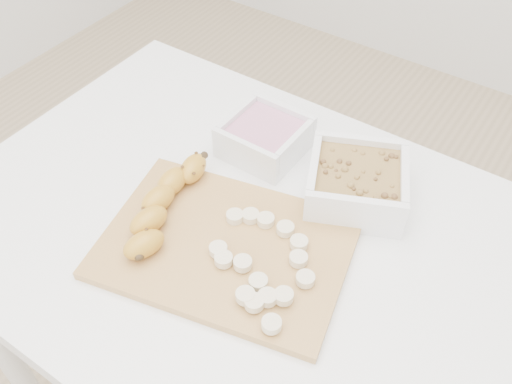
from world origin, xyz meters
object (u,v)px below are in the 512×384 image
Objects in this scene: bowl_granola at (357,182)px; cutting_board at (226,246)px; bowl_yogurt at (265,137)px; banana at (164,205)px; table at (246,264)px.

bowl_granola is 0.55× the size of cutting_board.
cutting_board is at bearing -71.10° from bowl_yogurt.
bowl_granola is at bearing 40.60° from banana.
cutting_board is at bearing 0.05° from banana.
bowl_yogurt reaches higher than cutting_board.
bowl_yogurt is at bearing 78.11° from banana.
bowl_granola is 0.24m from cutting_board.
bowl_yogurt is 0.19m from bowl_granola.
table is 0.19m from banana.
banana is at bearing -99.66° from bowl_yogurt.
banana is at bearing -137.16° from bowl_granola.
bowl_yogurt is at bearing 175.03° from bowl_granola.
bowl_yogurt reaches higher than table.
bowl_yogurt is 0.60× the size of banana.
bowl_yogurt is at bearing 108.90° from cutting_board.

